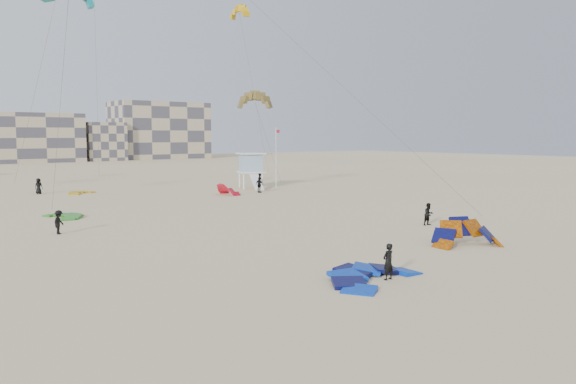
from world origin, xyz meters
TOP-DOWN VIEW (x-y plane):
  - ground at (0.00, 0.00)m, footprint 320.00×320.00m
  - kite_ground_blue at (-0.12, -2.78)m, footprint 5.93×6.10m
  - kite_ground_orange at (9.98, -0.55)m, footprint 5.55×5.55m
  - kite_ground_green at (-5.80, 25.61)m, footprint 4.21×4.03m
  - kite_ground_red_far at (13.65, 32.87)m, footprint 3.69×3.60m
  - kite_ground_yellow at (0.96, 43.75)m, footprint 4.51×4.55m
  - kitesurfer_main at (0.45, -3.17)m, footprint 0.63×0.43m
  - kitesurfer_b at (14.29, 5.78)m, footprint 0.84×0.68m
  - kitesurfer_c at (-8.13, 18.01)m, footprint 1.12×1.16m
  - kitesurfer_d at (17.64, 32.64)m, footprint 0.71×1.15m
  - kitesurfer_e at (-2.85, 46.26)m, footprint 0.98×0.76m
  - kitesurfer_f at (28.89, 49.27)m, footprint 0.92×1.78m
  - kite_fly_olive at (18.40, 34.67)m, footprint 5.40×6.09m
  - kite_fly_yellow at (24.43, 47.44)m, footprint 8.79×5.05m
  - lifeguard_tower_near at (20.00, 37.98)m, footprint 3.94×6.46m
  - flagpole at (23.01, 36.83)m, footprint 0.61×0.09m
  - condo_mid at (10.00, 130.00)m, footprint 32.00×16.00m
  - condo_east at (50.00, 132.00)m, footprint 26.00×14.00m
  - condo_fill_right at (32.00, 128.00)m, footprint 10.00×10.00m

SIDE VIEW (x-z plane):
  - ground at x=0.00m, z-range 0.00..0.00m
  - kite_ground_blue at x=-0.12m, z-range -0.73..0.73m
  - kite_ground_orange at x=9.98m, z-range -2.13..2.13m
  - kite_ground_green at x=-5.80m, z-range -0.31..0.31m
  - kite_ground_red_far at x=13.65m, z-range -1.72..1.72m
  - kite_ground_yellow at x=0.96m, z-range -0.36..0.36m
  - kitesurfer_c at x=-8.13m, z-range 0.00..1.59m
  - kitesurfer_b at x=14.29m, z-range 0.00..1.62m
  - kitesurfer_main at x=0.45m, z-range 0.00..1.65m
  - kitesurfer_e at x=-2.85m, z-range 0.00..1.77m
  - kitesurfer_d at x=17.64m, z-range 0.00..1.83m
  - kitesurfer_f at x=28.89m, z-range 0.00..1.84m
  - lifeguard_tower_near at x=20.00m, z-range -0.02..4.36m
  - flagpole at x=23.01m, z-range 0.20..7.69m
  - condo_fill_right at x=32.00m, z-range 0.00..10.00m
  - condo_mid at x=10.00m, z-range 0.00..12.00m
  - condo_east at x=50.00m, z-range 0.00..16.00m
  - kite_fly_olive at x=18.40m, z-range 4.94..15.91m
  - kite_fly_yellow at x=24.43m, z-range 11.70..35.08m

